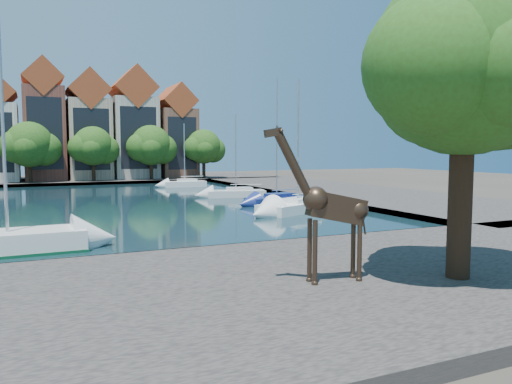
% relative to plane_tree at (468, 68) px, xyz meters
% --- Properties ---
extents(ground, '(160.00, 160.00, 0.00)m').
position_rel_plane_tree_xyz_m(ground, '(-7.62, 9.01, -7.67)').
color(ground, '#38332B').
rests_on(ground, ground).
extents(water_basin, '(38.00, 50.00, 0.08)m').
position_rel_plane_tree_xyz_m(water_basin, '(-7.62, 33.01, -7.63)').
color(water_basin, black).
rests_on(water_basin, ground).
extents(near_quay, '(50.00, 14.00, 0.50)m').
position_rel_plane_tree_xyz_m(near_quay, '(-7.62, 2.01, -7.42)').
color(near_quay, '#4A4440').
rests_on(near_quay, ground).
extents(far_quay, '(60.00, 16.00, 0.50)m').
position_rel_plane_tree_xyz_m(far_quay, '(-7.62, 65.01, -7.42)').
color(far_quay, '#4A4440').
rests_on(far_quay, ground).
extents(right_quay, '(14.00, 52.00, 0.50)m').
position_rel_plane_tree_xyz_m(right_quay, '(17.38, 33.01, -7.42)').
color(right_quay, '#4A4440').
rests_on(right_quay, ground).
extents(plane_tree, '(8.32, 6.40, 10.62)m').
position_rel_plane_tree_xyz_m(plane_tree, '(0.00, 0.00, 0.00)').
color(plane_tree, '#332114').
rests_on(plane_tree, near_quay).
extents(townhouse_center, '(5.44, 9.18, 16.93)m').
position_rel_plane_tree_xyz_m(townhouse_center, '(-11.62, 64.99, 0.69)').
color(townhouse_center, brown).
rests_on(townhouse_center, far_quay).
extents(townhouse_east_inner, '(5.94, 9.18, 15.79)m').
position_rel_plane_tree_xyz_m(townhouse_east_inner, '(-5.62, 64.99, 0.06)').
color(townhouse_east_inner, tan).
rests_on(townhouse_east_inner, far_quay).
extents(townhouse_east_mid, '(6.43, 9.18, 16.65)m').
position_rel_plane_tree_xyz_m(townhouse_east_mid, '(0.88, 64.99, 0.43)').
color(townhouse_east_mid, '#BEB3A2').
rests_on(townhouse_east_mid, far_quay).
extents(townhouse_east_end, '(5.44, 9.18, 14.43)m').
position_rel_plane_tree_xyz_m(townhouse_east_end, '(7.38, 64.99, -0.56)').
color(townhouse_east_end, brown).
rests_on(townhouse_east_end, far_quay).
extents(far_tree_mid_west, '(7.80, 6.00, 8.00)m').
position_rel_plane_tree_xyz_m(far_tree_mid_west, '(-13.51, 59.50, -2.38)').
color(far_tree_mid_west, '#332114').
rests_on(far_tree_mid_west, far_quay).
extents(far_tree_mid_east, '(7.02, 5.40, 7.52)m').
position_rel_plane_tree_xyz_m(far_tree_mid_east, '(-5.52, 59.50, -2.54)').
color(far_tree_mid_east, '#332114').
rests_on(far_tree_mid_east, far_quay).
extents(far_tree_east, '(7.54, 5.80, 7.84)m').
position_rel_plane_tree_xyz_m(far_tree_east, '(2.49, 59.50, -2.43)').
color(far_tree_east, '#332114').
rests_on(far_tree_east, far_quay).
extents(far_tree_far_east, '(6.76, 5.20, 7.36)m').
position_rel_plane_tree_xyz_m(far_tree_far_east, '(10.48, 59.50, -2.60)').
color(far_tree_far_east, '#332114').
rests_on(far_tree_far_east, far_quay).
extents(giraffe_statue, '(3.61, 0.84, 5.15)m').
position_rel_plane_tree_xyz_m(giraffe_statue, '(-4.52, 1.40, -4.64)').
color(giraffe_statue, '#36261B').
rests_on(giraffe_statue, near_quay).
extents(sailboat_right_a, '(7.69, 5.36, 10.17)m').
position_rel_plane_tree_xyz_m(sailboat_right_a, '(5.22, 21.01, -7.03)').
color(sailboat_right_a, white).
rests_on(sailboat_right_a, water_basin).
extents(sailboat_right_b, '(6.11, 3.39, 11.06)m').
position_rel_plane_tree_xyz_m(sailboat_right_b, '(6.22, 26.63, -7.07)').
color(sailboat_right_b, navy).
rests_on(sailboat_right_b, water_basin).
extents(sailboat_right_c, '(6.13, 3.20, 8.28)m').
position_rel_plane_tree_xyz_m(sailboat_right_c, '(5.28, 33.94, -7.07)').
color(sailboat_right_c, silver).
rests_on(sailboat_right_c, water_basin).
extents(sailboat_right_d, '(5.37, 1.97, 8.04)m').
position_rel_plane_tree_xyz_m(sailboat_right_d, '(4.38, 49.20, -7.05)').
color(sailboat_right_d, white).
rests_on(sailboat_right_d, water_basin).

